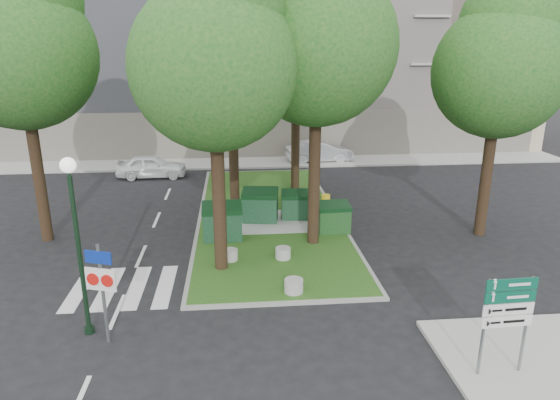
{
  "coord_description": "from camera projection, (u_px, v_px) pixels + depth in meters",
  "views": [
    {
      "loc": [
        -0.91,
        -13.36,
        7.52
      ],
      "look_at": [
        0.68,
        4.09,
        2.0
      ],
      "focal_mm": 32.0,
      "sensor_mm": 36.0,
      "label": 1
    }
  ],
  "objects": [
    {
      "name": "car_white",
      "position": [
        152.0,
        166.0,
        29.05
      ],
      "size": [
        4.0,
        1.65,
        1.35
      ],
      "primitive_type": "imported",
      "rotation": [
        0.0,
        0.0,
        1.58
      ],
      "color": "white",
      "rests_on": "ground"
    },
    {
      "name": "sidewalk_corner",
      "position": [
        544.0,
        361.0,
        12.25
      ],
      "size": [
        5.0,
        4.0,
        0.12
      ],
      "primitive_type": "cube",
      "color": "#999993",
      "rests_on": "ground"
    },
    {
      "name": "dumpster_a",
      "position": [
        222.0,
        222.0,
        19.6
      ],
      "size": [
        1.59,
        1.14,
        1.45
      ],
      "rotation": [
        0.0,
        0.0,
        0.04
      ],
      "color": "#0D311A",
      "rests_on": "median_island"
    },
    {
      "name": "tree_street_left",
      "position": [
        21.0,
        39.0,
        17.76
      ],
      "size": [
        5.4,
        5.4,
        11.0
      ],
      "color": "black",
      "rests_on": "ground"
    },
    {
      "name": "bollard_mid",
      "position": [
        283.0,
        253.0,
        17.92
      ],
      "size": [
        0.55,
        0.55,
        0.4
      ],
      "primitive_type": "cylinder",
      "color": "#9B9A96",
      "rests_on": "median_island"
    },
    {
      "name": "building_sidewalk",
      "position": [
        250.0,
        163.0,
        32.58
      ],
      "size": [
        42.0,
        3.0,
        0.12
      ],
      "primitive_type": "cube",
      "color": "#999993",
      "rests_on": "ground"
    },
    {
      "name": "dumpster_b",
      "position": [
        260.0,
        206.0,
        21.59
      ],
      "size": [
        1.67,
        1.28,
        1.42
      ],
      "rotation": [
        0.0,
        0.0,
        -0.14
      ],
      "color": "#10371E",
      "rests_on": "median_island"
    },
    {
      "name": "tree_median_near_right",
      "position": [
        320.0,
        29.0,
        17.14
      ],
      "size": [
        5.6,
        5.6,
        11.46
      ],
      "color": "black",
      "rests_on": "ground"
    },
    {
      "name": "median_island",
      "position": [
        268.0,
        215.0,
        22.65
      ],
      "size": [
        6.0,
        16.0,
        0.12
      ],
      "primitive_type": "cube",
      "color": "#214914",
      "rests_on": "ground"
    },
    {
      "name": "bollard_left",
      "position": [
        230.0,
        255.0,
        17.78
      ],
      "size": [
        0.54,
        0.54,
        0.39
      ],
      "primitive_type": "cylinder",
      "color": "#999994",
      "rests_on": "median_island"
    },
    {
      "name": "bollard_right",
      "position": [
        294.0,
        286.0,
        15.47
      ],
      "size": [
        0.59,
        0.59,
        0.42
      ],
      "primitive_type": "cylinder",
      "color": "#999994",
      "rests_on": "median_island"
    },
    {
      "name": "dumpster_d",
      "position": [
        333.0,
        218.0,
        20.38
      ],
      "size": [
        1.38,
        1.0,
        1.24
      ],
      "rotation": [
        0.0,
        0.0,
        0.05
      ],
      "color": "#123C13",
      "rests_on": "median_island"
    },
    {
      "name": "tree_median_far",
      "position": [
        298.0,
        26.0,
        24.18
      ],
      "size": [
        5.8,
        5.8,
        11.93
      ],
      "color": "black",
      "rests_on": "ground"
    },
    {
      "name": "litter_bin",
      "position": [
        326.0,
        202.0,
        23.15
      ],
      "size": [
        0.41,
        0.41,
        0.71
      ],
      "primitive_type": "cylinder",
      "color": "yellow",
      "rests_on": "median_island"
    },
    {
      "name": "car_silver",
      "position": [
        319.0,
        151.0,
        32.8
      ],
      "size": [
        4.45,
        1.88,
        1.43
      ],
      "primitive_type": "imported",
      "rotation": [
        0.0,
        0.0,
        1.66
      ],
      "color": "#AEB1B6",
      "rests_on": "ground"
    },
    {
      "name": "apartment_building",
      "position": [
        245.0,
        36.0,
        37.32
      ],
      "size": [
        41.0,
        12.0,
        16.0
      ],
      "primitive_type": "cube",
      "color": "tan",
      "rests_on": "ground"
    },
    {
      "name": "directional_sign",
      "position": [
        507.0,
        311.0,
        11.27
      ],
      "size": [
        1.22,
        0.12,
        2.44
      ],
      "rotation": [
        0.0,
        0.0,
        0.04
      ],
      "color": "slate",
      "rests_on": "sidewalk_corner"
    },
    {
      "name": "zebra_crossing",
      "position": [
        151.0,
        286.0,
        16.13
      ],
      "size": [
        5.0,
        3.0,
        0.01
      ],
      "primitive_type": "cube",
      "color": "silver",
      "rests_on": "ground"
    },
    {
      "name": "tree_median_mid",
      "position": [
        233.0,
        56.0,
        21.46
      ],
      "size": [
        4.8,
        4.8,
        9.99
      ],
      "color": "black",
      "rests_on": "ground"
    },
    {
      "name": "median_kerb",
      "position": [
        268.0,
        215.0,
        22.66
      ],
      "size": [
        6.3,
        16.3,
        0.1
      ],
      "primitive_type": "cube",
      "color": "gray",
      "rests_on": "ground"
    },
    {
      "name": "tree_street_right",
      "position": [
        503.0,
        58.0,
        18.52
      ],
      "size": [
        5.0,
        5.0,
        10.06
      ],
      "color": "black",
      "rests_on": "ground"
    },
    {
      "name": "tree_median_near_left",
      "position": [
        216.0,
        50.0,
        15.14
      ],
      "size": [
        5.2,
        5.2,
        10.53
      ],
      "color": "black",
      "rests_on": "ground"
    },
    {
      "name": "dumpster_c",
      "position": [
        296.0,
        205.0,
        21.97
      ],
      "size": [
        1.39,
        1.02,
        1.23
      ],
      "rotation": [
        0.0,
        0.0,
        -0.07
      ],
      "color": "#10371D",
      "rests_on": "median_island"
    },
    {
      "name": "traffic_sign_pole",
      "position": [
        102.0,
        281.0,
        12.62
      ],
      "size": [
        0.8,
        0.3,
        2.77
      ],
      "rotation": [
        0.0,
        0.0,
        -0.31
      ],
      "color": "slate",
      "rests_on": "ground"
    },
    {
      "name": "street_lamp",
      "position": [
        76.0,
        227.0,
        12.65
      ],
      "size": [
        0.39,
        0.39,
        4.87
      ],
      "color": "black",
      "rests_on": "ground"
    },
    {
      "name": "ground",
      "position": [
        270.0,
        304.0,
        15.03
      ],
      "size": [
        120.0,
        120.0,
        0.0
      ],
      "primitive_type": "plane",
      "color": "black",
      "rests_on": "ground"
    }
  ]
}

